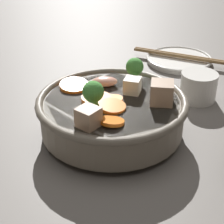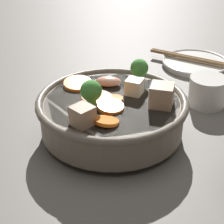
{
  "view_description": "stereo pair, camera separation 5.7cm",
  "coord_description": "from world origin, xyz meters",
  "views": [
    {
      "loc": [
        0.45,
        -0.19,
        0.32
      ],
      "look_at": [
        0.0,
        0.0,
        0.04
      ],
      "focal_mm": 60.0,
      "sensor_mm": 36.0,
      "label": 1
    },
    {
      "loc": [
        0.47,
        -0.13,
        0.32
      ],
      "look_at": [
        0.0,
        0.0,
        0.04
      ],
      "focal_mm": 60.0,
      "sensor_mm": 36.0,
      "label": 2
    }
  ],
  "objects": [
    {
      "name": "ground_plane",
      "position": [
        0.0,
        0.0,
        0.0
      ],
      "size": [
        3.0,
        3.0,
        0.0
      ],
      "primitive_type": "plane",
      "color": "slate"
    },
    {
      "name": "stirfry_bowl",
      "position": [
        0.0,
        0.0,
        0.04
      ],
      "size": [
        0.23,
        0.23,
        0.1
      ],
      "color": "slate",
      "rests_on": "ground_plane"
    },
    {
      "name": "side_saucer",
      "position": [
        -0.21,
        0.25,
        0.01
      ],
      "size": [
        0.15,
        0.15,
        0.01
      ],
      "color": "white",
      "rests_on": "ground_plane"
    },
    {
      "name": "tea_cup",
      "position": [
        -0.05,
        0.19,
        0.03
      ],
      "size": [
        0.07,
        0.07,
        0.05
      ],
      "color": "white",
      "rests_on": "ground_plane"
    },
    {
      "name": "chopsticks_pair",
      "position": [
        -0.21,
        0.25,
        0.02
      ],
      "size": [
        0.16,
        0.16,
        0.01
      ],
      "color": "olive",
      "rests_on": "side_saucer"
    }
  ]
}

